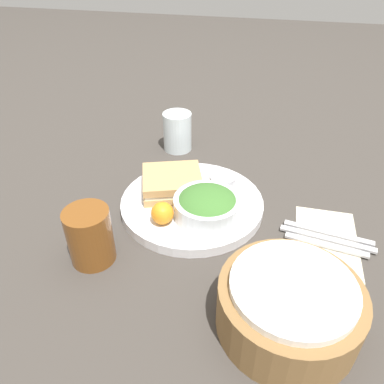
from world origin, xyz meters
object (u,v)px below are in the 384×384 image
(knife, at_px, (327,239))
(salad_bowl, at_px, (207,205))
(plate, at_px, (192,204))
(dressing_cup, at_px, (222,184))
(fork, at_px, (328,233))
(spoon, at_px, (326,245))
(bread_basket, at_px, (289,306))
(water_glass, at_px, (177,132))
(sandwich, at_px, (172,183))
(drink_glass, at_px, (90,236))

(knife, bearing_deg, salad_bowl, -170.99)
(plate, distance_m, dressing_cup, 0.08)
(fork, bearing_deg, spoon, -90.00)
(dressing_cup, xyz_separation_m, knife, (-0.22, 0.09, -0.03))
(bread_basket, bearing_deg, plate, -50.68)
(dressing_cup, relative_size, spoon, 0.37)
(dressing_cup, bearing_deg, water_glass, -52.53)
(salad_bowl, height_order, knife, salad_bowl)
(sandwich, height_order, drink_glass, drink_glass)
(knife, height_order, water_glass, water_glass)
(sandwich, relative_size, spoon, 1.01)
(sandwich, bearing_deg, fork, 171.58)
(drink_glass, height_order, bread_basket, drink_glass)
(plate, xyz_separation_m, fork, (-0.27, 0.02, -0.00))
(drink_glass, bearing_deg, knife, -161.27)
(spoon, bearing_deg, fork, 90.00)
(fork, distance_m, knife, 0.02)
(plate, bearing_deg, fork, 174.83)
(fork, distance_m, spoon, 0.04)
(salad_bowl, xyz_separation_m, drink_glass, (0.18, 0.14, 0.01))
(fork, bearing_deg, dressing_cup, 171.45)
(plate, relative_size, bread_basket, 1.43)
(water_glass, bearing_deg, salad_bowl, 115.50)
(dressing_cup, xyz_separation_m, drink_glass, (0.19, 0.23, 0.01))
(sandwich, distance_m, bread_basket, 0.37)
(sandwich, bearing_deg, knife, 168.43)
(bread_basket, bearing_deg, knife, -109.49)
(plate, height_order, drink_glass, drink_glass)
(fork, xyz_separation_m, knife, (0.00, 0.02, 0.00))
(salad_bowl, xyz_separation_m, water_glass, (0.14, -0.29, 0.00))
(salad_bowl, xyz_separation_m, knife, (-0.23, -0.00, -0.04))
(sandwich, relative_size, drink_glass, 1.46)
(dressing_cup, relative_size, water_glass, 0.56)
(spoon, height_order, water_glass, water_glass)
(plate, height_order, bread_basket, bread_basket)
(spoon, bearing_deg, plate, 176.26)
(water_glass, bearing_deg, knife, 142.26)
(plate, height_order, fork, plate)
(salad_bowl, relative_size, bread_basket, 0.63)
(water_glass, bearing_deg, fork, 144.23)
(bread_basket, height_order, fork, bread_basket)
(salad_bowl, relative_size, dressing_cup, 2.33)
(sandwich, bearing_deg, spoon, 165.29)
(sandwich, distance_m, fork, 0.33)
(salad_bowl, height_order, fork, salad_bowl)
(drink_glass, distance_m, spoon, 0.43)
(salad_bowl, height_order, dressing_cup, salad_bowl)
(knife, bearing_deg, spoon, -90.00)
(drink_glass, relative_size, water_glass, 1.04)
(dressing_cup, bearing_deg, drink_glass, 49.27)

